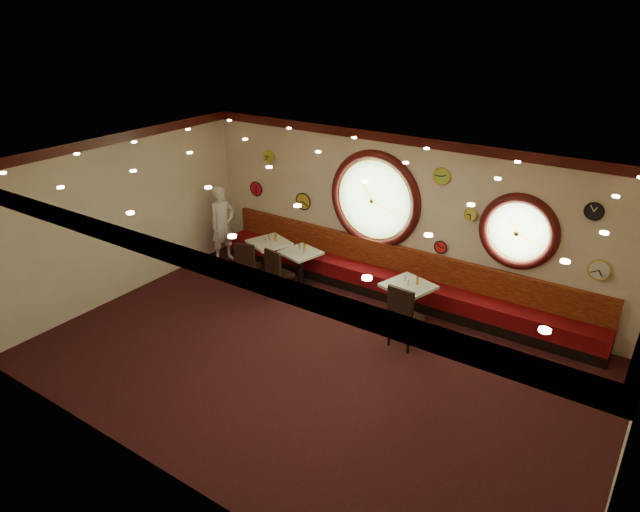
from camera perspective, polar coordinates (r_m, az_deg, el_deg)
The scene contains 41 objects.
floor at distance 9.48m, azimuth -0.67°, elevation -10.54°, with size 9.00×6.00×0.00m, color black.
ceiling at distance 8.10m, azimuth -0.78°, elevation 8.43°, with size 9.00×6.00×0.02m, color #BC8935.
wall_back at distance 11.07m, azimuth 8.20°, elevation 3.84°, with size 9.00×0.02×3.20m, color beige.
wall_front at distance 6.77m, azimuth -15.66°, elevation -10.95°, with size 9.00×0.02×3.20m, color beige.
wall_left at distance 11.65m, azimuth -19.26°, elevation 3.73°, with size 0.02×6.00×3.20m, color beige.
molding_back at distance 10.60m, azimuth 8.56°, elevation 11.43°, with size 9.00×0.10×0.18m, color #390B0A.
molding_front at distance 6.08m, azimuth -16.88°, elevation 1.03°, with size 9.00×0.10×0.18m, color #390B0A.
molding_left at distance 11.21m, azimuth -20.16°, elevation 10.93°, with size 0.10×6.00×0.18m, color #390B0A.
banquette_base at distance 11.44m, azimuth 7.13°, elevation -3.62°, with size 8.00×0.55×0.20m, color black.
banquette_seat at distance 11.33m, azimuth 7.19°, elevation -2.50°, with size 8.00×0.55×0.30m, color #5D080D.
banquette_back at distance 11.34m, azimuth 7.81°, elevation -0.28°, with size 8.00×0.10×0.55m, color #62070D.
porthole_left_glass at distance 11.24m, azimuth 5.52°, elevation 5.64°, with size 1.66×1.66×0.02m, color #96CA79.
porthole_left_frame at distance 11.23m, azimuth 5.48°, elevation 5.62°, with size 1.98×1.98×0.18m, color #390B0A.
porthole_left_ring at distance 11.20m, azimuth 5.40°, elevation 5.58°, with size 1.61×1.61×0.03m, color gold.
porthole_right_glass at distance 10.30m, azimuth 19.24°, elevation 2.32°, with size 1.10×1.10×0.02m, color #96CA79.
porthole_right_frame at distance 10.29m, azimuth 19.22°, elevation 2.30°, with size 1.38×1.38×0.18m, color #390B0A.
porthole_right_ring at distance 10.26m, azimuth 19.17°, elevation 2.25°, with size 1.09×1.09×0.03m, color gold.
wall_clock_0 at distance 12.94m, azimuth -6.38°, elevation 6.69°, with size 0.32×0.32×0.03m, color red.
wall_clock_1 at distance 10.44m, azimuth 14.85°, elevation 4.05°, with size 0.22×0.22×0.03m, color #D8E04A.
wall_clock_2 at distance 10.46m, azimuth 12.10°, elevation 7.82°, with size 0.30×0.30×0.03m, color #9DD041.
wall_clock_3 at distance 12.18m, azimuth -1.66°, elevation 5.48°, with size 0.36×0.36×0.03m, color gold.
wall_clock_4 at distance 9.89m, azimuth 25.74°, elevation 4.07°, with size 0.28×0.28×0.03m, color black.
wall_clock_5 at distance 10.19m, azimuth 26.15°, elevation -1.26°, with size 0.34×0.34×0.03m, color white.
wall_clock_6 at distance 10.87m, azimuth 11.98°, elevation 0.88°, with size 0.24×0.24×0.03m, color red.
wall_clock_7 at distance 12.47m, azimuth -5.12°, elevation 9.90°, with size 0.26×0.26×0.03m, color #A5D029.
table_a at distance 12.05m, azimuth -5.07°, elevation 0.13°, with size 0.95×0.95×0.81m.
table_b at distance 11.66m, azimuth -1.94°, elevation -0.82°, with size 0.83×0.83×0.76m.
table_c at distance 10.27m, azimuth 8.73°, elevation -4.42°, with size 0.95×0.95×0.84m.
chair_a at distance 11.64m, azimuth -7.35°, elevation -0.58°, with size 0.54×0.54×0.61m.
chair_b at distance 11.23m, azimuth -4.37°, elevation -1.37°, with size 0.48×0.48×0.62m.
chair_c at distance 9.60m, azimuth 8.30°, elevation -5.67°, with size 0.53×0.53×0.72m.
condiment_a_salt at distance 11.98m, azimuth -5.10°, elevation 1.84°, with size 0.04×0.04×0.11m, color #BABABF.
condiment_b_salt at distance 11.62m, azimuth -2.07°, elevation 0.91°, with size 0.04×0.04×0.11m, color silver.
condiment_c_salt at distance 10.25m, azimuth 8.50°, elevation -2.24°, with size 0.03×0.03×0.09m, color silver.
condiment_a_pepper at distance 11.88m, azimuth -5.46°, elevation 1.60°, with size 0.04×0.04×0.10m, color silver.
condiment_b_pepper at distance 11.50m, azimuth -1.60°, elevation 0.62°, with size 0.04×0.04×0.10m, color #B8B7BC.
condiment_c_pepper at distance 10.09m, azimuth 8.84°, elevation -2.66°, with size 0.03×0.03×0.10m, color silver.
condiment_a_bottle at distance 11.93m, azimuth -4.48°, elevation 1.88°, with size 0.05×0.05×0.15m, color yellow.
condiment_b_bottle at distance 11.53m, azimuth -1.53°, elevation 0.87°, with size 0.05×0.05×0.17m, color gold.
condiment_c_bottle at distance 10.14m, azimuth 9.71°, elevation -2.44°, with size 0.05×0.05×0.15m, color gold.
waiter at distance 12.87m, azimuth -9.70°, elevation 3.15°, with size 0.63×0.41×1.72m, color white.
Camera 1 is at (4.47, -6.39, 5.39)m, focal length 32.00 mm.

